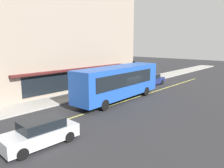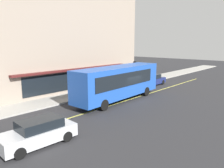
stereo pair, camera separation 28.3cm
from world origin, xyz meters
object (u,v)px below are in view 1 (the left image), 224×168
traffic_light (134,67)px  pedestrian_at_corner (118,77)px  bus (119,81)px  car_silver (40,133)px  pedestrian_by_curb (102,79)px  car_navy (152,80)px

traffic_light → pedestrian_at_corner: traffic_light is taller
bus → traffic_light: bus is taller
car_silver → pedestrian_at_corner: pedestrian_at_corner is taller
pedestrian_by_curb → car_silver: bearing=-148.5°
bus → pedestrian_by_curb: size_ratio=6.04×
car_navy → pedestrian_by_curb: 7.21m
car_navy → traffic_light: bearing=132.4°
bus → pedestrian_at_corner: 8.11m
bus → pedestrian_at_corner: bus is taller
car_silver → pedestrian_at_corner: bearing=26.1°
pedestrian_at_corner → bus: bearing=-139.7°
bus → traffic_light: (7.72, 3.67, 0.55)m
traffic_light → car_silver: bearing=-160.0°
car_navy → pedestrian_at_corner: size_ratio=2.69×
pedestrian_at_corner → pedestrian_by_curb: bearing=175.3°
car_silver → car_navy: same height
bus → car_navy: (9.38, 1.85, -1.24)m
car_navy → pedestrian_by_curb: bearing=149.8°
traffic_light → car_silver: 19.65m
traffic_light → pedestrian_by_curb: (-4.55, 1.79, -1.26)m
car_silver → pedestrian_by_curb: size_ratio=2.35×
car_silver → car_navy: size_ratio=1.02×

